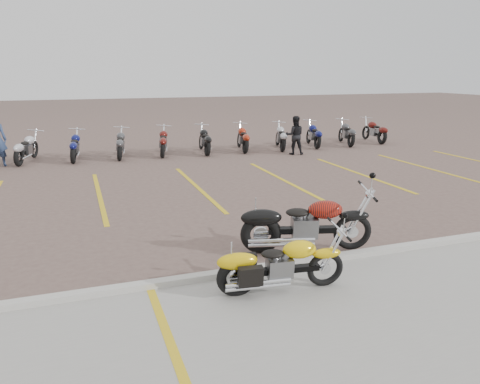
# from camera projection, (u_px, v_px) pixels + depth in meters

# --- Properties ---
(ground) EXTENTS (100.00, 100.00, 0.00)m
(ground) POSITION_uv_depth(u_px,v_px,m) (246.00, 231.00, 9.71)
(ground) COLOR brown
(ground) RESTS_ON ground
(concrete_apron) EXTENTS (60.00, 5.00, 0.01)m
(concrete_apron) POSITION_uv_depth(u_px,v_px,m) (375.00, 348.00, 5.61)
(concrete_apron) COLOR #9E9B93
(concrete_apron) RESTS_ON ground
(curb) EXTENTS (60.00, 0.18, 0.12)m
(curb) POSITION_uv_depth(u_px,v_px,m) (287.00, 265.00, 7.87)
(curb) COLOR #ADAAA3
(curb) RESTS_ON ground
(parking_stripes) EXTENTS (38.00, 5.50, 0.01)m
(parking_stripes) POSITION_uv_depth(u_px,v_px,m) (197.00, 187.00, 13.36)
(parking_stripes) COLOR gold
(parking_stripes) RESTS_ON ground
(yellow_cruiser) EXTENTS (1.97, 0.39, 0.81)m
(yellow_cruiser) POSITION_uv_depth(u_px,v_px,m) (278.00, 266.00, 6.96)
(yellow_cruiser) COLOR black
(yellow_cruiser) RESTS_ON ground
(flame_cruiser) EXTENTS (2.37, 0.79, 0.99)m
(flame_cruiser) POSITION_uv_depth(u_px,v_px,m) (303.00, 226.00, 8.49)
(flame_cruiser) COLOR black
(flame_cruiser) RESTS_ON ground
(person_b) EXTENTS (0.89, 0.79, 1.52)m
(person_b) POSITION_uv_depth(u_px,v_px,m) (295.00, 135.00, 18.44)
(person_b) COLOR black
(person_b) RESTS_ON ground
(bg_bike_row) EXTENTS (19.15, 2.08, 1.10)m
(bg_bike_row) POSITION_uv_depth(u_px,v_px,m) (183.00, 140.00, 18.60)
(bg_bike_row) COLOR black
(bg_bike_row) RESTS_ON ground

